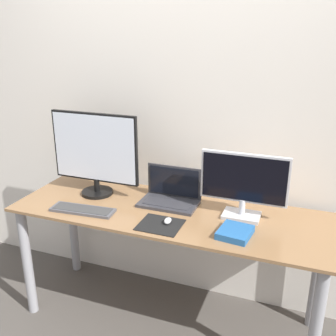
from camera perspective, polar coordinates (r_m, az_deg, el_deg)
The scene contains 9 objects.
wall_back at distance 2.53m, azimuth 3.20°, elevation 7.22°, with size 7.00×0.05×2.50m.
desk at distance 2.40m, azimuth 0.08°, elevation -9.32°, with size 1.87×0.64×0.77m.
monitor_left at distance 2.51m, azimuth -10.57°, elevation 2.24°, with size 0.58×0.20×0.53m.
monitor_right at distance 2.22m, azimuth 10.93°, elevation -2.23°, with size 0.49×0.15×0.38m.
laptop at distance 2.42m, azimuth 0.41°, elevation -3.84°, with size 0.35×0.21×0.22m.
keyboard at distance 2.38m, azimuth -12.27°, elevation -5.95°, with size 0.39×0.15×0.02m.
mousepad at distance 2.18m, azimuth -1.13°, elevation -8.24°, with size 0.23×0.21×0.00m.
mouse at distance 2.18m, azimuth -0.05°, elevation -7.67°, with size 0.04×0.06×0.03m.
book at distance 2.10m, azimuth 9.71°, elevation -9.20°, with size 0.18×0.20×0.04m.
Camera 1 is at (0.74, -1.64, 1.80)m, focal length 42.00 mm.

